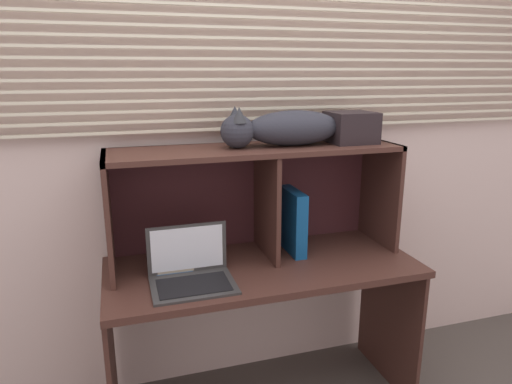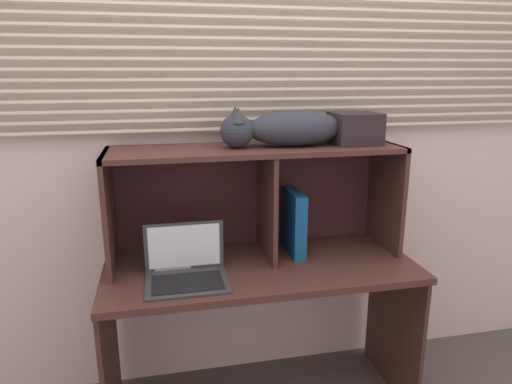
% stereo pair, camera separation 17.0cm
% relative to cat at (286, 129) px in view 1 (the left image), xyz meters
% --- Properties ---
extents(back_panel_with_blinds, '(4.40, 0.08, 2.50)m').
position_rel_cat_xyz_m(back_panel_with_blinds, '(-0.13, 0.22, -0.02)').
color(back_panel_with_blinds, beige).
rests_on(back_panel_with_blinds, ground).
extents(desk, '(1.34, 0.57, 0.71)m').
position_rel_cat_xyz_m(desk, '(-0.13, -0.10, -0.71)').
color(desk, '#442720').
rests_on(desk, ground).
extents(hutch_shelf_unit, '(1.27, 0.34, 0.50)m').
position_rel_cat_xyz_m(hutch_shelf_unit, '(-0.13, 0.03, -0.23)').
color(hutch_shelf_unit, '#442720').
rests_on(hutch_shelf_unit, desk).
extents(cat, '(0.71, 0.18, 0.17)m').
position_rel_cat_xyz_m(cat, '(0.00, 0.00, 0.00)').
color(cat, '#2B2D37').
rests_on(cat, hutch_shelf_unit).
extents(laptop, '(0.33, 0.25, 0.21)m').
position_rel_cat_xyz_m(laptop, '(-0.46, -0.18, -0.53)').
color(laptop, '#343434').
rests_on(laptop, desk).
extents(binder_upright, '(0.06, 0.23, 0.29)m').
position_rel_cat_xyz_m(binder_upright, '(0.04, 0.00, -0.43)').
color(binder_upright, '#114D8C').
rests_on(binder_upright, desk).
extents(book_stack, '(0.15, 0.23, 0.05)m').
position_rel_cat_xyz_m(book_stack, '(-0.51, 0.00, -0.55)').
color(book_stack, '#3B577A').
rests_on(book_stack, desk).
extents(storage_box, '(0.20, 0.19, 0.14)m').
position_rel_cat_xyz_m(storage_box, '(0.32, 0.00, -0.01)').
color(storage_box, black).
rests_on(storage_box, hutch_shelf_unit).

